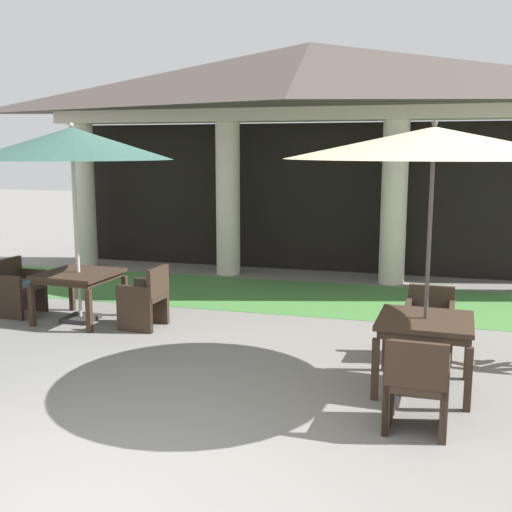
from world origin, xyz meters
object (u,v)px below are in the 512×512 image
Objects in this scene: patio_chair_near_foreground_south at (417,386)px; patio_chair_mid_right_west at (19,288)px; patio_umbrella_mid_right at (72,144)px; patio_chair_mid_right_east at (145,299)px; patio_umbrella_near_foreground at (434,145)px; patio_table_near_foreground at (425,328)px; patio_table_mid_right at (79,278)px; patio_chair_near_foreground_north at (429,324)px.

patio_chair_mid_right_west is (-5.84, 2.43, -0.00)m from patio_chair_near_foreground_south.
patio_umbrella_mid_right reaches higher than patio_chair_mid_right_east.
patio_chair_mid_right_east is 2.14m from patio_chair_mid_right_west.
patio_chair_mid_right_west is at bearing 166.42° from patio_umbrella_near_foreground.
patio_chair_near_foreground_south is (-0.05, -1.01, -0.24)m from patio_table_near_foreground.
patio_table_near_foreground reaches higher than patio_table_mid_right.
patio_chair_near_foreground_north is 1.01× the size of patio_chair_mid_right_west.
patio_umbrella_near_foreground is 2.77× the size of patio_table_mid_right.
patio_chair_near_foreground_south is 5.33m from patio_table_mid_right.
patio_chair_near_foreground_south is 5.73m from patio_umbrella_mid_right.
patio_chair_mid_right_west is at bearing 90.00° from patio_chair_mid_right_east.
patio_umbrella_mid_right reaches higher than patio_umbrella_near_foreground.
patio_chair_near_foreground_south is at bearing -92.66° from patio_umbrella_near_foreground.
patio_chair_near_foreground_north is at bearing 90.00° from patio_chair_near_foreground_south.
patio_chair_mid_right_west is (-5.89, 1.42, -0.25)m from patio_table_near_foreground.
patio_chair_near_foreground_south is (-0.09, -2.01, -0.01)m from patio_chair_near_foreground_north.
patio_umbrella_mid_right reaches higher than patio_table_near_foreground.
patio_chair_mid_right_east is 1.03× the size of patio_chair_mid_right_west.
patio_chair_mid_right_west is at bearing 176.76° from patio_umbrella_mid_right.
patio_chair_mid_right_east reaches higher than patio_table_near_foreground.
patio_umbrella_mid_right is (-4.82, 1.36, 1.87)m from patio_table_near_foreground.
patio_table_mid_right is at bearing 116.57° from patio_umbrella_mid_right.
patio_table_near_foreground is at bearing 0.00° from patio_umbrella_near_foreground.
patio_chair_near_foreground_south is 1.00× the size of patio_chair_mid_right_east.
patio_chair_mid_right_west is at bearing 176.76° from patio_table_mid_right.
patio_chair_mid_right_east is (-3.75, 1.30, -0.24)m from patio_table_near_foreground.
patio_umbrella_mid_right is at bearing -1.54° from patio_chair_near_foreground_north.
patio_table_mid_right is at bearing 90.00° from patio_chair_mid_right_west.
patio_umbrella_mid_right is at bearing -63.43° from patio_table_mid_right.
patio_chair_mid_right_east is at bearing 160.88° from patio_table_near_foreground.
patio_table_near_foreground is 0.35× the size of patio_umbrella_mid_right.
patio_umbrella_mid_right is at bearing 164.23° from patio_umbrella_near_foreground.
patio_table_mid_right is 1.09m from patio_chair_mid_right_west.
patio_table_near_foreground is 1.84m from patio_umbrella_near_foreground.
patio_umbrella_mid_right is 3.35× the size of patio_chair_mid_right_west.
patio_umbrella_near_foreground is at bearing -15.77° from patio_table_mid_right.
patio_chair_near_foreground_south is 0.31× the size of patio_umbrella_mid_right.
patio_chair_near_foreground_north reaches higher than patio_table_mid_right.
patio_chair_mid_right_west is (-5.89, 1.42, -2.09)m from patio_umbrella_near_foreground.
patio_chair_near_foreground_south is (-0.05, -1.01, -2.09)m from patio_umbrella_near_foreground.
patio_chair_near_foreground_south is at bearing -92.66° from patio_table_near_foreground.
patio_chair_mid_right_east is (1.07, -0.06, -2.11)m from patio_umbrella_mid_right.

